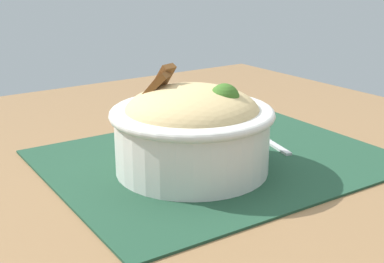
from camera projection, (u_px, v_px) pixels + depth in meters
The scene contains 4 objects.
table at pixel (192, 207), 0.71m from camera, with size 1.00×0.99×0.73m.
placemat at pixel (216, 158), 0.69m from camera, with size 0.43×0.34×0.00m, color #1E422D.
bowl at pixel (192, 127), 0.63m from camera, with size 0.21×0.21×0.13m.
fork at pixel (264, 139), 0.76m from camera, with size 0.04×0.13×0.00m.
Camera 1 is at (-0.37, -0.53, 0.98)m, focal length 48.78 mm.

